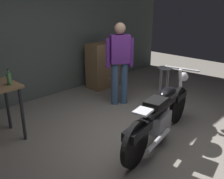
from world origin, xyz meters
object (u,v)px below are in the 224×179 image
object	(u,v)px
shop_stool	(164,73)
person_standing	(120,61)
wooden_dresser	(103,65)
bottle	(9,78)
motorcycle	(161,114)

from	to	relation	value
shop_stool	person_standing	bearing A→B (deg)	162.54
wooden_dresser	bottle	world-z (taller)	bottle
person_standing	bottle	distance (m)	2.20
person_standing	wooden_dresser	distance (m)	1.24
person_standing	bottle	bearing A→B (deg)	28.38
shop_stool	wooden_dresser	xyz separation A→B (m)	(-0.59, 1.40, 0.05)
motorcycle	person_standing	bearing A→B (deg)	55.87
person_standing	shop_stool	bearing A→B (deg)	-164.41
motorcycle	bottle	bearing A→B (deg)	123.12
shop_stool	wooden_dresser	distance (m)	1.52
bottle	wooden_dresser	bearing A→B (deg)	17.65
motorcycle	shop_stool	size ratio (longest dim) A/B	3.39
motorcycle	person_standing	distance (m)	1.66
motorcycle	shop_stool	bearing A→B (deg)	21.49
person_standing	shop_stool	world-z (taller)	person_standing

